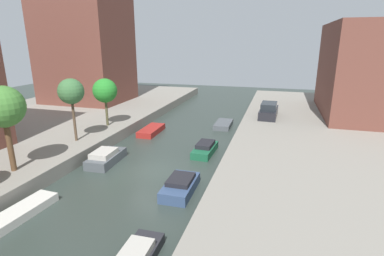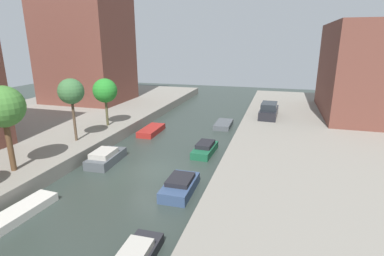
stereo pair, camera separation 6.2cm
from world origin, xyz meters
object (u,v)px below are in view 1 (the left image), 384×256
object	(u,v)px
street_tree_2	(3,108)
moored_boat_right_3	(180,186)
moored_boat_right_4	(205,149)
moored_boat_right_5	(223,124)
moored_boat_left_3	(106,157)
moored_boat_left_2	(22,211)
street_tree_4	(105,91)
parked_car	(269,111)
moored_boat_left_4	(151,130)
apartment_tower_far	(83,19)
street_tree_3	(71,92)
low_block_right	(377,70)

from	to	relation	value
street_tree_2	moored_boat_right_3	world-z (taller)	street_tree_2
moored_boat_right_4	moored_boat_right_5	xyz separation A→B (m)	(0.01, 8.08, -0.13)
street_tree_2	moored_boat_left_3	bearing A→B (deg)	53.31
moored_boat_left_2	moored_boat_right_5	bearing A→B (deg)	70.30
street_tree_4	parked_car	distance (m)	16.65
street_tree_4	moored_boat_left_4	world-z (taller)	street_tree_4
apartment_tower_far	moored_boat_right_5	size ratio (longest dim) A/B	6.03
street_tree_3	moored_boat_left_2	bearing A→B (deg)	-70.36
moored_boat_left_2	parked_car	bearing A→B (deg)	61.52
street_tree_2	moored_boat_right_3	bearing A→B (deg)	11.28
moored_boat_left_4	moored_boat_right_4	bearing A→B (deg)	-31.17
parked_car	moored_boat_right_5	bearing A→B (deg)	-159.89
apartment_tower_far	moored_boat_left_3	world-z (taller)	apartment_tower_far
street_tree_3	apartment_tower_far	bearing A→B (deg)	120.81
street_tree_3	moored_boat_right_4	world-z (taller)	street_tree_3
apartment_tower_far	moored_boat_right_3	bearing A→B (deg)	-44.90
street_tree_2	moored_boat_left_4	bearing A→B (deg)	73.73
moored_boat_left_2	moored_boat_left_4	xyz separation A→B (m)	(0.55, 15.20, 0.04)
low_block_right	street_tree_3	size ratio (longest dim) A/B	2.76
low_block_right	moored_boat_left_4	size ratio (longest dim) A/B	3.60
street_tree_4	parked_car	bearing A→B (deg)	27.86
parked_car	moored_boat_left_2	world-z (taller)	parked_car
low_block_right	street_tree_3	world-z (taller)	low_block_right
street_tree_3	moored_boat_left_2	distance (m)	10.38
apartment_tower_far	moored_boat_left_2	xyz separation A→B (m)	(12.10, -23.78, -11.17)
low_block_right	moored_boat_right_5	bearing A→B (deg)	-159.59
apartment_tower_far	moored_boat_left_2	bearing A→B (deg)	-63.04
apartment_tower_far	low_block_right	world-z (taller)	apartment_tower_far
moored_boat_right_4	moored_boat_right_5	world-z (taller)	moored_boat_right_4
moored_boat_left_2	moored_boat_right_5	size ratio (longest dim) A/B	1.10
low_block_right	parked_car	distance (m)	11.93
moored_boat_right_3	moored_boat_right_4	distance (m)	6.65
moored_boat_right_4	low_block_right	bearing A→B (deg)	42.37
street_tree_3	street_tree_4	xyz separation A→B (m)	(0.00, 4.66, -0.64)
moored_boat_right_4	street_tree_2	bearing A→B (deg)	-139.20
apartment_tower_far	street_tree_2	xyz separation A→B (m)	(8.99, -21.12, -6.42)
street_tree_3	moored_boat_right_3	size ratio (longest dim) A/B	1.47
street_tree_4	low_block_right	bearing A→B (deg)	24.89
moored_boat_left_4	moored_boat_right_3	bearing A→B (deg)	-58.23
street_tree_3	moored_boat_left_4	bearing A→B (deg)	60.58
moored_boat_left_3	street_tree_2	bearing A→B (deg)	-126.69
street_tree_2	parked_car	xyz separation A→B (m)	(14.53, 18.40, -3.32)
street_tree_4	moored_boat_left_2	world-z (taller)	street_tree_4
low_block_right	moored_boat_right_3	distance (m)	25.71
moored_boat_right_5	moored_boat_left_3	bearing A→B (deg)	-118.54
street_tree_2	moored_boat_left_4	distance (m)	13.88
street_tree_4	parked_car	world-z (taller)	street_tree_4
moored_boat_left_2	moored_boat_left_4	bearing A→B (deg)	87.92
moored_boat_left_4	low_block_right	bearing A→B (deg)	24.61
moored_boat_left_4	moored_boat_left_2	bearing A→B (deg)	-92.08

